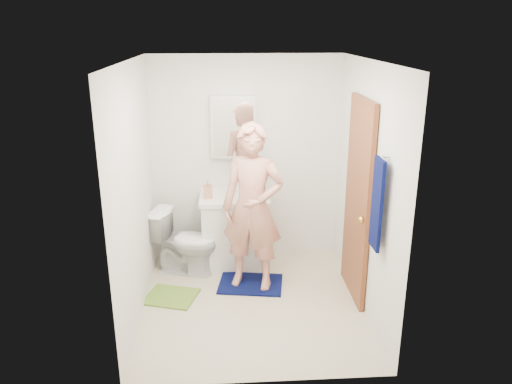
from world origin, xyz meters
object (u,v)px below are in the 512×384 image
(vanity_cabinet, at_px, (235,232))
(medicine_cabinet, at_px, (233,127))
(towel, at_px, (377,204))
(toothbrush_cup, at_px, (260,188))
(toilet, at_px, (185,242))
(soap_dispenser, at_px, (208,189))
(man, at_px, (253,208))

(vanity_cabinet, distance_m, medicine_cabinet, 1.22)
(towel, bearing_deg, toothbrush_cup, 119.40)
(toilet, distance_m, toothbrush_cup, 1.05)
(towel, relative_size, toothbrush_cup, 6.15)
(vanity_cabinet, bearing_deg, towel, -51.53)
(toilet, xyz_separation_m, soap_dispenser, (0.27, 0.12, 0.58))
(vanity_cabinet, bearing_deg, toilet, -162.67)
(man, bearing_deg, toilet, 169.73)
(medicine_cabinet, height_order, man, medicine_cabinet)
(vanity_cabinet, bearing_deg, medicine_cabinet, 90.00)
(vanity_cabinet, xyz_separation_m, medicine_cabinet, (0.00, 0.22, 1.20))
(medicine_cabinet, bearing_deg, toilet, -144.73)
(vanity_cabinet, relative_size, medicine_cabinet, 1.14)
(medicine_cabinet, xyz_separation_m, towel, (1.18, -1.71, -0.35))
(soap_dispenser, relative_size, toothbrush_cup, 1.59)
(vanity_cabinet, height_order, towel, towel)
(soap_dispenser, bearing_deg, toothbrush_cup, 12.38)
(toilet, bearing_deg, man, -101.05)
(medicine_cabinet, relative_size, towel, 0.87)
(vanity_cabinet, xyz_separation_m, soap_dispenser, (-0.30, -0.05, 0.55))
(vanity_cabinet, relative_size, towel, 1.00)
(toothbrush_cup, relative_size, man, 0.07)
(toothbrush_cup, bearing_deg, medicine_cabinet, 153.66)
(medicine_cabinet, distance_m, man, 1.07)
(vanity_cabinet, xyz_separation_m, toothbrush_cup, (0.30, 0.08, 0.50))
(toilet, distance_m, soap_dispenser, 0.66)
(towel, relative_size, toilet, 1.08)
(medicine_cabinet, distance_m, soap_dispenser, 0.77)
(vanity_cabinet, bearing_deg, toothbrush_cup, 14.31)
(medicine_cabinet, height_order, soap_dispenser, medicine_cabinet)
(man, bearing_deg, medicine_cabinet, 119.82)
(vanity_cabinet, distance_m, toothbrush_cup, 0.59)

